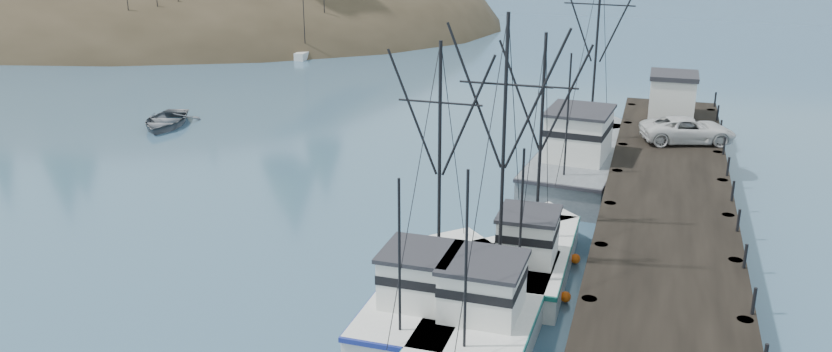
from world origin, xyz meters
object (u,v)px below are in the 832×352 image
(trawler_mid, at_px, (431,292))
(work_vessel, at_px, (584,157))
(pier, at_px, (667,215))
(pickup_truck, at_px, (688,130))
(motorboat, at_px, (166,126))
(trawler_near, at_px, (492,302))
(trawler_far, at_px, (532,254))
(pier_shed, at_px, (672,94))

(trawler_mid, distance_m, work_vessel, 18.66)
(pier, height_order, pickup_truck, pickup_truck)
(pickup_truck, bearing_deg, motorboat, 72.50)
(trawler_near, xyz_separation_m, trawler_far, (0.75, 4.85, 0.00))
(trawler_near, bearing_deg, trawler_mid, 178.53)
(work_vessel, distance_m, pier_shed, 9.91)
(pier_shed, relative_size, motorboat, 0.57)
(motorboat, bearing_deg, pier_shed, -4.24)
(pier_shed, bearing_deg, work_vessel, -119.00)
(pier_shed, bearing_deg, pickup_truck, -81.22)
(pickup_truck, bearing_deg, work_vessel, 95.07)
(trawler_mid, distance_m, pickup_truck, 22.73)
(trawler_near, xyz_separation_m, motorboat, (-28.24, 20.95, -0.82))
(trawler_mid, height_order, pier_shed, trawler_mid)
(trawler_near, bearing_deg, work_vessel, 85.05)
(pier, xyz_separation_m, pickup_truck, (0.93, 11.50, 1.05))
(trawler_far, bearing_deg, pier_shed, 75.84)
(pier_shed, xyz_separation_m, motorboat, (-34.51, -5.78, -3.42))
(trawler_far, distance_m, pickup_truck, 17.09)
(pier, distance_m, pier_shed, 17.78)
(trawler_mid, xyz_separation_m, trawler_far, (3.19, 4.79, 0.00))
(trawler_far, bearing_deg, trawler_mid, -123.73)
(work_vessel, height_order, pickup_truck, work_vessel)
(trawler_near, relative_size, pier_shed, 3.76)
(trawler_far, relative_size, pier_shed, 3.33)
(trawler_near, distance_m, trawler_mid, 2.45)
(pier_shed, bearing_deg, trawler_near, -103.20)
(trawler_mid, distance_m, pier_shed, 28.18)
(pier, bearing_deg, work_vessel, 117.03)
(trawler_far, height_order, work_vessel, work_vessel)
(pier, relative_size, pickup_truck, 8.21)
(pier, xyz_separation_m, motorboat, (-34.54, 11.91, -1.69))
(trawler_near, distance_m, trawler_far, 4.91)
(pier, distance_m, trawler_near, 11.05)
(trawler_mid, xyz_separation_m, motorboat, (-25.80, 20.89, -0.82))
(pier, height_order, trawler_near, trawler_near)
(pier, bearing_deg, pier_shed, 90.07)
(work_vessel, distance_m, pickup_truck, 6.27)
(work_vessel, relative_size, motorboat, 2.72)
(motorboat, bearing_deg, pier, -32.78)
(work_vessel, height_order, pier_shed, work_vessel)
(pier, height_order, motorboat, pier)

